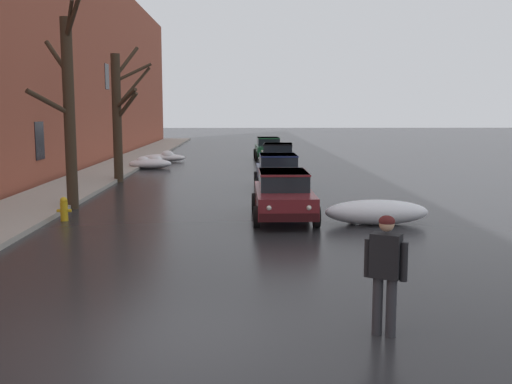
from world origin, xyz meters
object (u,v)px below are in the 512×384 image
sedan_black_parked_kerbside_mid (278,156)px  pedestrian_with_coffee (386,265)px  sedan_darkblue_parked_kerbside_close (278,171)px  bare_tree_mid_block (119,113)px  sedan_green_parked_far_down_block (268,148)px  fire_hydrant (64,209)px  sedan_maroon_approaching_near_lane (283,194)px  bare_tree_second_along_sidewalk (68,105)px

sedan_black_parked_kerbside_mid → pedestrian_with_coffee: 24.19m
sedan_darkblue_parked_kerbside_close → bare_tree_mid_block: bearing=158.9°
sedan_green_parked_far_down_block → fire_hydrant: 23.26m
bare_tree_mid_block → sedan_darkblue_parked_kerbside_close: bare_tree_mid_block is taller
sedan_maroon_approaching_near_lane → sedan_green_parked_far_down_block: bearing=88.7°
bare_tree_second_along_sidewalk → sedan_green_parked_far_down_block: (7.32, 20.03, -2.64)m
sedan_black_parked_kerbside_mid → pedestrian_with_coffee: bearing=-89.8°
fire_hydrant → bare_tree_mid_block: bearing=91.5°
sedan_black_parked_kerbside_mid → sedan_maroon_approaching_near_lane: bearing=-92.8°
bare_tree_mid_block → sedan_darkblue_parked_kerbside_close: (6.96, -2.68, -2.35)m
sedan_green_parked_far_down_block → pedestrian_with_coffee: bearing=-89.4°
bare_tree_second_along_sidewalk → sedan_black_parked_kerbside_mid: (7.53, 12.77, -2.63)m
bare_tree_second_along_sidewalk → fire_hydrant: size_ratio=10.00×
sedan_maroon_approaching_near_lane → sedan_darkblue_parked_kerbside_close: (0.26, 6.84, -0.00)m
sedan_darkblue_parked_kerbside_close → sedan_green_parked_far_down_block: size_ratio=0.91×
bare_tree_mid_block → sedan_maroon_approaching_near_lane: (6.71, -9.52, -2.35)m
bare_tree_second_along_sidewalk → sedan_green_parked_far_down_block: bearing=69.9°
pedestrian_with_coffee → fire_hydrant: (-7.27, 9.25, -0.68)m
sedan_darkblue_parked_kerbside_close → fire_hydrant: sedan_darkblue_parked_kerbside_close is taller
bare_tree_mid_block → sedan_darkblue_parked_kerbside_close: 7.82m
sedan_green_parked_far_down_block → fire_hydrant: size_ratio=6.13×
fire_hydrant → sedan_green_parked_far_down_block: bearing=72.6°
sedan_darkblue_parked_kerbside_close → pedestrian_with_coffee: pedestrian_with_coffee is taller
bare_tree_mid_block → sedan_maroon_approaching_near_lane: bearing=-54.8°
sedan_maroon_approaching_near_lane → sedan_black_parked_kerbside_mid: 14.75m
sedan_maroon_approaching_near_lane → fire_hydrant: size_ratio=6.00×
sedan_darkblue_parked_kerbside_close → pedestrian_with_coffee: bearing=-88.0°
sedan_green_parked_far_down_block → sedan_maroon_approaching_near_lane: bearing=-91.3°
pedestrian_with_coffee → fire_hydrant: size_ratio=2.48×
bare_tree_mid_block → fire_hydrant: (0.25, -9.72, -2.75)m
sedan_maroon_approaching_near_lane → pedestrian_with_coffee: bearing=-85.1°
bare_tree_mid_block → sedan_black_parked_kerbside_mid: 9.37m
bare_tree_second_along_sidewalk → sedan_darkblue_parked_kerbside_close: bare_tree_second_along_sidewalk is taller
bare_tree_mid_block → fire_hydrant: bearing=-88.5°
sedan_black_parked_kerbside_mid → sedan_green_parked_far_down_block: 7.26m
fire_hydrant → sedan_darkblue_parked_kerbside_close: bearing=46.4°
sedan_darkblue_parked_kerbside_close → sedan_green_parked_far_down_block: 15.15m
sedan_maroon_approaching_near_lane → fire_hydrant: (-6.45, -0.20, -0.40)m
sedan_darkblue_parked_kerbside_close → sedan_black_parked_kerbside_mid: 7.91m
bare_tree_mid_block → sedan_green_parked_far_down_block: (7.21, 12.47, -2.35)m
sedan_green_parked_far_down_block → bare_tree_second_along_sidewalk: bearing=-110.1°
pedestrian_with_coffee → sedan_black_parked_kerbside_mid: bearing=90.2°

